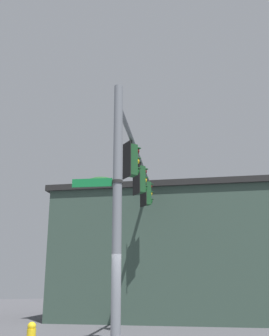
{
  "coord_description": "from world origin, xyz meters",
  "views": [
    {
      "loc": [
        8.78,
        -4.32,
        1.83
      ],
      "look_at": [
        -2.75,
        2.01,
        5.7
      ],
      "focal_mm": 41.85,
      "sensor_mm": 36.0,
      "label": 1
    }
  ],
  "objects_px": {
    "traffic_light_mid_inner": "(141,179)",
    "traffic_light_nearest_pole": "(132,160)",
    "traffic_light_mid_outer": "(147,193)",
    "street_name_sign": "(104,182)"
  },
  "relations": [
    {
      "from": "traffic_light_nearest_pole",
      "to": "traffic_light_mid_outer",
      "type": "xyz_separation_m",
      "value": [
        -4.07,
        2.98,
        0.0
      ]
    },
    {
      "from": "traffic_light_nearest_pole",
      "to": "street_name_sign",
      "type": "xyz_separation_m",
      "value": [
        1.88,
        -1.84,
        -1.39
      ]
    },
    {
      "from": "traffic_light_mid_outer",
      "to": "street_name_sign",
      "type": "xyz_separation_m",
      "value": [
        5.94,
        -4.82,
        -1.39
      ]
    },
    {
      "from": "street_name_sign",
      "to": "traffic_light_mid_outer",
      "type": "bearing_deg",
      "value": 140.96
    },
    {
      "from": "traffic_light_mid_outer",
      "to": "traffic_light_nearest_pole",
      "type": "bearing_deg",
      "value": -36.19
    },
    {
      "from": "traffic_light_mid_outer",
      "to": "street_name_sign",
      "type": "relative_size",
      "value": 1.17
    },
    {
      "from": "traffic_light_nearest_pole",
      "to": "traffic_light_mid_outer",
      "type": "relative_size",
      "value": 1.0
    },
    {
      "from": "traffic_light_mid_inner",
      "to": "traffic_light_nearest_pole",
      "type": "bearing_deg",
      "value": -36.19
    },
    {
      "from": "traffic_light_nearest_pole",
      "to": "traffic_light_mid_outer",
      "type": "height_order",
      "value": "same"
    },
    {
      "from": "traffic_light_mid_inner",
      "to": "street_name_sign",
      "type": "height_order",
      "value": "traffic_light_mid_inner"
    }
  ]
}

